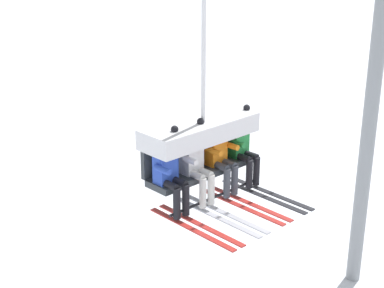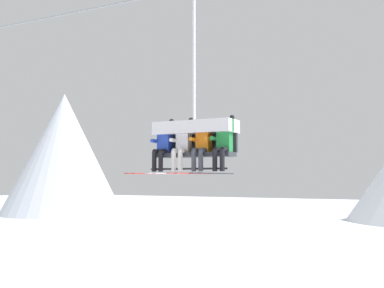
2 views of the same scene
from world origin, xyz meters
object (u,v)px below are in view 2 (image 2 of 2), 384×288
Objects in this scene: skier_blue at (162,146)px; skier_green at (223,144)px; chairlift_chair at (196,131)px; skier_orange at (201,145)px; skier_white at (182,145)px.

skier_green is at bearing 0.00° from skier_blue.
skier_green is at bearing -15.13° from chairlift_chair.
skier_orange is at bearing -0.38° from skier_blue.
skier_blue reaches higher than skier_orange.
skier_orange is (0.52, -0.01, -0.02)m from skier_white.
skier_white is at bearing -140.48° from chairlift_chair.
skier_white is at bearing 180.00° from skier_green.
chairlift_chair reaches higher than skier_blue.
skier_orange is at bearing -40.05° from chairlift_chair.
chairlift_chair is 0.47m from skier_white.
chairlift_chair reaches higher than skier_white.
skier_orange is at bearing -0.75° from skier_white.
skier_white is (0.52, 0.00, 0.00)m from skier_blue.
skier_blue is 0.52m from skier_white.
skier_blue is 1.00× the size of skier_orange.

